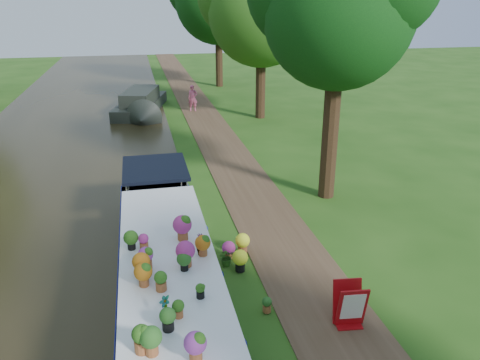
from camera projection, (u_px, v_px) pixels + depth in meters
name	position (u px, v px, depth m)	size (l,w,h in m)	color
ground	(242.00, 247.00, 13.45)	(100.00, 100.00, 0.00)	#234E13
canal_water	(19.00, 272.00, 12.24)	(10.00, 100.00, 0.02)	black
towpath	(282.00, 242.00, 13.69)	(2.20, 100.00, 0.03)	#4C3623
plant_boat	(171.00, 298.00, 9.77)	(2.29, 13.52, 2.30)	white
tree_near_overhang	(339.00, 1.00, 14.60)	(5.52, 5.28, 8.99)	black
tree_near_mid	(261.00, 3.00, 25.73)	(6.90, 6.60, 9.40)	black
second_boat	(141.00, 104.00, 28.96)	(3.65, 7.74, 1.42)	#222721
sandwich_board	(350.00, 307.00, 10.08)	(0.66, 0.57, 1.01)	#AC0C10
pedestrian_pink	(193.00, 98.00, 29.25)	(0.59, 0.39, 1.61)	#CA5376
verge_plant	(227.00, 257.00, 12.48)	(0.43, 0.37, 0.48)	#30621D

